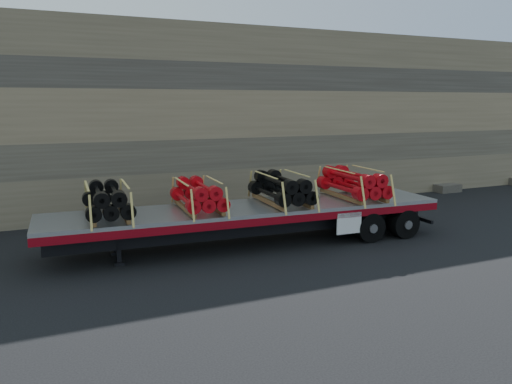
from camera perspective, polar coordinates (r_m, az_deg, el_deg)
ground at (r=14.50m, az=-0.44°, el=-6.38°), size 120.00×120.00×0.00m
rock_wall at (r=20.05m, az=-7.93°, el=8.28°), size 44.00×3.00×7.00m
trailer at (r=14.62m, az=-0.78°, el=-3.87°), size 11.77×2.82×1.17m
bundle_front at (r=13.59m, az=-16.64°, el=-1.07°), size 1.28×2.40×0.83m
bundle_midfront at (r=13.98m, az=-6.62°, el=-0.46°), size 1.25×2.33×0.81m
bundle_midrear at (r=14.79m, az=2.90°, el=0.30°), size 1.33×2.49×0.86m
bundle_rear at (r=15.93m, az=11.02°, el=0.88°), size 1.37×2.56×0.89m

